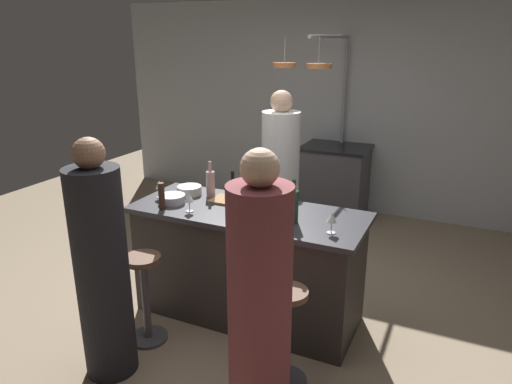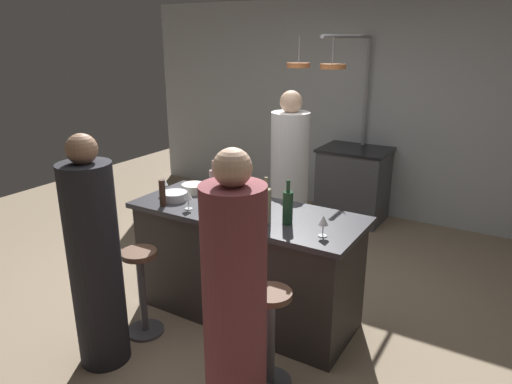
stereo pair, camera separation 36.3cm
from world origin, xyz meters
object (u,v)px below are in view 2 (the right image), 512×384
Objects in this scene: wine_bottle_rose at (214,182)px; wine_glass_by_chef at (188,196)px; bar_stool_left at (142,288)px; wine_bottle_dark at (230,197)px; bar_stool_right at (271,334)px; wine_glass_near_left_guest at (164,183)px; guest_right at (235,308)px; wine_bottle_white at (266,205)px; wine_glass_near_right_guest at (323,221)px; pepper_mill at (162,193)px; mixing_bowl_steel at (174,196)px; cutting_board at (232,200)px; mixing_bowl_ceramic at (194,188)px; stove_range at (353,184)px; wine_bottle_green at (288,207)px; wine_bottle_amber at (245,200)px; guest_left at (95,263)px; chef at (289,187)px.

wine_bottle_rose reaches higher than wine_glass_by_chef.
wine_bottle_rose is at bearing 95.99° from wine_glass_by_chef.
wine_bottle_dark reaches higher than bar_stool_left.
bar_stool_right is 4.66× the size of wine_glass_near_left_guest.
wine_bottle_white is at bearing 109.22° from guest_right.
wine_glass_near_left_guest is (-1.47, 0.12, 0.00)m from wine_glass_near_right_guest.
pepper_mill is 1.01× the size of mixing_bowl_steel.
guest_right is 5.14× the size of cutting_board.
wine_bottle_white is 1.64× the size of mixing_bowl_ceramic.
stove_range reaches higher than bar_stool_right.
wine_bottle_green is 0.35m from wine_bottle_amber.
pepper_mill is at bearing 147.38° from guest_right.
cutting_board is 0.97× the size of wine_bottle_white.
cutting_board is (-0.20, -2.33, 0.46)m from stove_range.
mixing_bowl_steel reaches higher than bar_stool_left.
cutting_board is 0.64m from wine_bottle_green.
mixing_bowl_steel is at bearing 142.63° from guest_right.
bar_stool_left is 4.66× the size of wine_glass_near_right_guest.
guest_left is 1.20m from wine_bottle_white.
guest_right is 8.13× the size of mixing_bowl_ceramic.
wine_bottle_rose is (0.17, 0.43, 0.01)m from pepper_mill.
wine_bottle_white reaches higher than stove_range.
guest_right reaches higher than mixing_bowl_ceramic.
guest_left is 1.10m from guest_right.
bar_stool_left is 0.52m from guest_left.
stove_range is 3.12m from bar_stool_right.
chef reaches higher than wine_bottle_rose.
wine_bottle_amber reaches higher than mixing_bowl_steel.
wine_bottle_white is 0.87m from mixing_bowl_steel.
mixing_bowl_steel is (-1.31, 0.06, -0.07)m from wine_glass_near_right_guest.
wine_glass_near_right_guest is at bearing -16.57° from wine_bottle_rose.
pepper_mill is at bearing -110.24° from chef.
pepper_mill is 0.67m from wine_bottle_amber.
chef reaches higher than wine_glass_by_chef.
guest_right is 1.07m from wine_bottle_amber.
guest_left is 1.34m from wine_bottle_green.
chef is 2.10m from guest_right.
mixing_bowl_steel is at bearing 177.74° from wine_bottle_white.
bar_stool_left is at bearing -66.93° from wine_glass_near_left_guest.
wine_bottle_dark is at bearing 178.23° from wine_bottle_white.
wine_bottle_green reaches higher than wine_glass_by_chef.
wine_glass_by_chef is (0.21, 0.05, 0.00)m from pepper_mill.
wine_bottle_white reaches higher than mixing_bowl_steel.
chef is 0.89m from cutting_board.
wine_glass_by_chef is at bearing -118.94° from cutting_board.
pepper_mill is 0.47m from wine_bottle_rose.
pepper_mill is 0.63× the size of wine_bottle_white.
guest_right is at bearing -80.89° from stove_range.
mixing_bowl_steel is at bearing -178.91° from wine_bottle_green.
cutting_board is at bearing -94.19° from chef.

